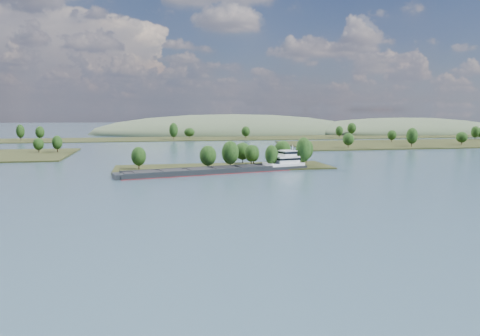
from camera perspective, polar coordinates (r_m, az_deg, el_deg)
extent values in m
plane|color=#374F5F|center=(159.89, 1.41, -2.55)|extent=(1800.00, 1800.00, 0.00)
cube|color=black|center=(218.25, -1.98, 0.04)|extent=(100.00, 30.00, 1.20)
cylinder|color=black|center=(211.15, 3.84, 0.43)|extent=(0.50, 0.50, 3.47)
ellipsoid|color=black|center=(210.69, 3.85, 1.62)|extent=(5.93, 5.93, 8.93)
cylinder|color=black|center=(231.56, 0.33, 1.02)|extent=(0.50, 0.50, 3.33)
ellipsoid|color=black|center=(231.15, 0.33, 2.06)|extent=(8.37, 8.37, 8.56)
cylinder|color=black|center=(209.35, -1.20, 0.47)|extent=(0.50, 0.50, 4.10)
ellipsoid|color=black|center=(208.81, -1.20, 1.89)|extent=(7.85, 7.85, 10.55)
cylinder|color=black|center=(223.66, 1.35, 0.78)|extent=(0.50, 0.50, 3.18)
ellipsoid|color=black|center=(223.25, 1.36, 1.81)|extent=(6.12, 6.12, 8.18)
cylinder|color=black|center=(206.65, -3.92, 0.29)|extent=(0.50, 0.50, 3.51)
ellipsoid|color=black|center=(206.17, -3.93, 1.52)|extent=(7.51, 7.51, 9.03)
cylinder|color=black|center=(211.66, -12.23, 0.28)|extent=(0.50, 0.50, 3.32)
ellipsoid|color=black|center=(211.22, -12.26, 1.41)|extent=(6.59, 6.59, 8.53)
cylinder|color=black|center=(224.45, 1.68, 0.79)|extent=(0.50, 0.50, 3.11)
ellipsoid|color=black|center=(224.05, 1.68, 1.80)|extent=(5.58, 5.58, 8.01)
cylinder|color=black|center=(235.67, 8.09, 1.11)|extent=(0.50, 0.50, 3.79)
ellipsoid|color=black|center=(235.22, 8.12, 2.27)|extent=(6.78, 6.78, 9.74)
cylinder|color=black|center=(217.72, 7.72, 0.72)|extent=(0.50, 0.50, 4.51)
ellipsoid|color=black|center=(217.16, 7.75, 2.22)|extent=(7.14, 7.14, 11.60)
cylinder|color=black|center=(229.05, 5.19, 0.97)|extent=(0.50, 0.50, 3.75)
ellipsoid|color=black|center=(228.59, 5.20, 2.16)|extent=(8.30, 8.30, 9.65)
cylinder|color=black|center=(311.24, -21.36, 2.13)|extent=(0.50, 0.50, 3.39)
ellipsoid|color=black|center=(310.93, -21.40, 2.92)|extent=(6.33, 6.33, 8.73)
cylinder|color=black|center=(313.34, -23.33, 2.03)|extent=(0.50, 0.50, 2.95)
ellipsoid|color=black|center=(313.07, -23.37, 2.71)|extent=(6.37, 6.37, 7.59)
cylinder|color=black|center=(331.09, 13.05, 2.70)|extent=(0.50, 0.50, 3.37)
ellipsoid|color=black|center=(330.80, 13.07, 3.44)|extent=(7.72, 7.72, 8.67)
cylinder|color=black|center=(389.74, 25.38, 2.82)|extent=(0.50, 0.50, 3.19)
ellipsoid|color=black|center=(389.50, 25.42, 3.42)|extent=(8.41, 8.41, 8.20)
cylinder|color=black|center=(352.82, 20.20, 2.80)|extent=(0.50, 0.50, 4.44)
ellipsoid|color=black|center=(352.48, 20.24, 3.71)|extent=(8.04, 8.04, 11.42)
cylinder|color=black|center=(368.36, 20.18, 2.86)|extent=(0.50, 0.50, 3.21)
ellipsoid|color=black|center=(368.11, 20.21, 3.50)|extent=(6.33, 6.33, 8.26)
cylinder|color=black|center=(401.69, 18.01, 3.27)|extent=(0.50, 0.50, 3.21)
ellipsoid|color=black|center=(401.46, 18.03, 3.85)|extent=(7.46, 7.46, 8.26)
cylinder|color=black|center=(459.61, 26.72, 3.34)|extent=(0.50, 0.50, 3.95)
ellipsoid|color=black|center=(459.37, 26.75, 3.97)|extent=(7.16, 7.16, 10.16)
cube|color=black|center=(436.07, -6.55, 3.53)|extent=(900.00, 60.00, 1.20)
cylinder|color=black|center=(444.89, -25.17, 3.34)|extent=(0.50, 0.50, 4.53)
ellipsoid|color=black|center=(444.62, -25.20, 4.08)|extent=(7.04, 7.04, 11.65)
cylinder|color=black|center=(453.24, 12.00, 3.86)|extent=(0.50, 0.50, 3.69)
ellipsoid|color=black|center=(453.01, 12.01, 4.45)|extent=(7.06, 7.06, 9.48)
cylinder|color=black|center=(440.13, -6.18, 3.85)|extent=(0.50, 0.50, 3.15)
ellipsoid|color=black|center=(439.92, -6.19, 4.37)|extent=(9.82, 9.82, 8.09)
cylinder|color=black|center=(495.99, 13.45, 4.12)|extent=(0.50, 0.50, 4.30)
ellipsoid|color=black|center=(495.75, 13.47, 4.75)|extent=(9.03, 9.03, 11.07)
cylinder|color=black|center=(441.37, -23.18, 3.38)|extent=(0.50, 0.50, 4.01)
ellipsoid|color=black|center=(441.12, -23.21, 4.04)|extent=(7.75, 7.75, 10.30)
cylinder|color=black|center=(433.53, 0.70, 3.87)|extent=(0.50, 0.50, 3.68)
ellipsoid|color=black|center=(433.29, 0.70, 4.49)|extent=(8.09, 8.09, 9.47)
cylinder|color=black|center=(415.60, -8.08, 3.75)|extent=(0.50, 0.50, 4.93)
ellipsoid|color=black|center=(415.29, -8.10, 4.62)|extent=(7.71, 7.71, 12.69)
ellipsoid|color=#405037|center=(584.04, 19.25, 4.07)|extent=(260.00, 140.00, 36.00)
ellipsoid|color=#405037|center=(542.79, -1.05, 4.26)|extent=(320.00, 160.00, 44.00)
cube|color=black|center=(200.45, -2.74, -0.44)|extent=(83.55, 29.15, 2.29)
cube|color=maroon|center=(200.51, -2.74, -0.58)|extent=(83.80, 29.40, 0.26)
cube|color=black|center=(202.18, -5.47, 0.01)|extent=(63.01, 15.14, 0.83)
cube|color=black|center=(192.61, -4.49, -0.33)|extent=(63.01, 15.14, 0.83)
cube|color=black|center=(197.41, -4.99, -0.20)|extent=(63.02, 23.39, 0.31)
cube|color=black|center=(191.13, -11.50, -0.46)|extent=(11.08, 10.46, 0.36)
cube|color=black|center=(193.94, -8.19, -0.28)|extent=(11.08, 10.46, 0.36)
cube|color=black|center=(197.37, -4.99, -0.11)|extent=(11.08, 10.46, 0.36)
cube|color=black|center=(201.40, -1.91, 0.06)|extent=(11.08, 10.46, 0.36)
cube|color=black|center=(205.99, 1.04, 0.22)|extent=(11.08, 10.46, 0.36)
cube|color=black|center=(189.22, -14.72, -0.99)|extent=(5.18, 9.85, 2.08)
cylinder|color=black|center=(189.20, -14.42, -0.54)|extent=(0.30, 0.30, 2.29)
cube|color=silver|center=(214.08, 5.33, 0.49)|extent=(18.52, 13.54, 1.25)
cube|color=silver|center=(214.36, 5.58, 1.06)|extent=(12.05, 10.49, 3.13)
cube|color=black|center=(214.32, 5.58, 1.17)|extent=(12.30, 10.74, 0.94)
cube|color=silver|center=(214.62, 5.83, 1.79)|extent=(7.51, 7.51, 2.29)
cube|color=black|center=(214.58, 5.83, 1.90)|extent=(7.76, 7.76, 0.83)
cube|color=silver|center=(214.50, 5.83, 2.12)|extent=(8.01, 8.01, 0.21)
cylinder|color=silver|center=(215.71, 6.44, 2.48)|extent=(0.25, 0.25, 2.71)
cylinder|color=black|center=(215.16, 4.46, 2.21)|extent=(0.63, 0.63, 1.25)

